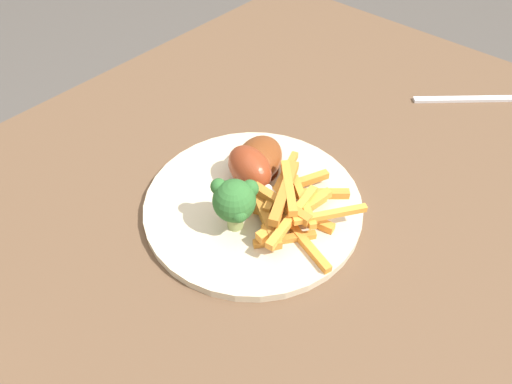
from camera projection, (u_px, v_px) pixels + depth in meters
name	position (u px, v px, depth m)	size (l,w,h in m)	color
dining_table	(242.00, 262.00, 0.65)	(1.19, 0.82, 0.71)	brown
dinner_plate	(256.00, 206.00, 0.58)	(0.27, 0.27, 0.01)	beige
broccoli_floret_front	(235.00, 201.00, 0.52)	(0.05, 0.06, 0.07)	#909E59
carrot_fries_pile	(289.00, 206.00, 0.55)	(0.15, 0.16, 0.04)	orange
chicken_drumstick_near	(258.00, 161.00, 0.60)	(0.14, 0.09, 0.04)	#51210E
chicken_drumstick_far	(251.00, 170.00, 0.58)	(0.07, 0.12, 0.05)	#5D1E0F
fork	(472.00, 99.00, 0.75)	(0.19, 0.01, 0.01)	silver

